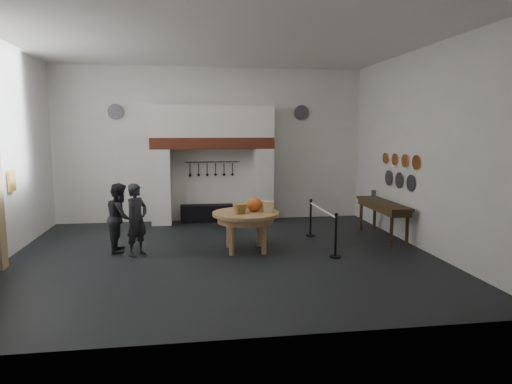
{
  "coord_description": "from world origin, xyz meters",
  "views": [
    {
      "loc": [
        -0.71,
        -9.56,
        2.69
      ],
      "look_at": [
        0.74,
        0.13,
        1.35
      ],
      "focal_mm": 32.0,
      "sensor_mm": 36.0,
      "label": 1
    }
  ],
  "objects": [
    {
      "name": "work_table",
      "position": [
        0.54,
        0.33,
        0.84
      ],
      "size": [
        1.55,
        1.55,
        0.07
      ],
      "primitive_type": "cylinder",
      "rotation": [
        0.0,
        0.0,
        0.04
      ],
      "color": "tan",
      "rests_on": "floor"
    },
    {
      "name": "iron_range",
      "position": [
        0.0,
        3.72,
        0.25
      ],
      "size": [
        1.9,
        0.45,
        0.5
      ],
      "primitive_type": "cube",
      "color": "black",
      "rests_on": "floor"
    },
    {
      "name": "copper_pan_c",
      "position": [
        4.46,
        1.3,
        1.95
      ],
      "size": [
        0.03,
        0.3,
        0.3
      ],
      "primitive_type": "cylinder",
      "rotation": [
        0.0,
        1.57,
        0.0
      ],
      "color": "#C6662D",
      "rests_on": "wall_right"
    },
    {
      "name": "wall_front",
      "position": [
        0.0,
        -4.0,
        2.25
      ],
      "size": [
        9.0,
        0.02,
        4.5
      ],
      "primitive_type": "cube",
      "color": "white",
      "rests_on": "floor"
    },
    {
      "name": "cheese_block_big",
      "position": [
        1.04,
        0.28,
        0.99
      ],
      "size": [
        0.22,
        0.22,
        0.24
      ],
      "primitive_type": "cube",
      "color": "#DEC885",
      "rests_on": "work_table"
    },
    {
      "name": "barrier_rope",
      "position": [
        2.36,
        0.5,
        0.85
      ],
      "size": [
        0.04,
        2.0,
        0.04
      ],
      "primitive_type": "cylinder",
      "rotation": [
        1.57,
        0.0,
        0.0
      ],
      "color": "white",
      "rests_on": "barrier_post_near"
    },
    {
      "name": "floor",
      "position": [
        0.0,
        0.0,
        0.0
      ],
      "size": [
        9.0,
        8.0,
        0.02
      ],
      "primitive_type": "cube",
      "color": "black",
      "rests_on": "ground"
    },
    {
      "name": "pewter_plate_left",
      "position": [
        4.46,
        0.4,
        1.45
      ],
      "size": [
        0.03,
        0.4,
        0.4
      ],
      "primitive_type": "cylinder",
      "rotation": [
        0.0,
        1.57,
        0.0
      ],
      "color": "#4C4C51",
      "rests_on": "wall_right"
    },
    {
      "name": "wicker_basket",
      "position": [
        0.39,
        0.18,
        0.98
      ],
      "size": [
        0.33,
        0.33,
        0.22
      ],
      "primitive_type": "cone",
      "rotation": [
        3.14,
        0.0,
        0.04
      ],
      "color": "olive",
      "rests_on": "work_table"
    },
    {
      "name": "hearth_brick_band",
      "position": [
        0.0,
        3.65,
        2.31
      ],
      "size": [
        3.5,
        0.72,
        0.32
      ],
      "primitive_type": "cube",
      "color": "#9E442B",
      "rests_on": "chimney_pier_left"
    },
    {
      "name": "barrier_post_far",
      "position": [
        2.36,
        1.5,
        0.45
      ],
      "size": [
        0.05,
        0.05,
        0.9
      ],
      "primitive_type": "cylinder",
      "color": "black",
      "rests_on": "floor"
    },
    {
      "name": "chimney_hood",
      "position": [
        0.0,
        3.65,
        2.92
      ],
      "size": [
        3.5,
        0.7,
        0.9
      ],
      "primitive_type": "cube",
      "color": "silver",
      "rests_on": "hearth_brick_band"
    },
    {
      "name": "visitor_near",
      "position": [
        -1.82,
        0.31,
        0.78
      ],
      "size": [
        0.64,
        0.68,
        1.56
      ],
      "primitive_type": "imported",
      "rotation": [
        0.0,
        0.0,
        0.92
      ],
      "color": "black",
      "rests_on": "floor"
    },
    {
      "name": "side_table",
      "position": [
        4.1,
        1.09,
        0.87
      ],
      "size": [
        0.55,
        2.2,
        0.06
      ],
      "primitive_type": "cube",
      "color": "#3C2C15",
      "rests_on": "floor"
    },
    {
      "name": "wall_plaque",
      "position": [
        -4.45,
        0.8,
        1.6
      ],
      "size": [
        0.05,
        0.34,
        0.44
      ],
      "primitive_type": "cube",
      "color": "gold",
      "rests_on": "wall_left"
    },
    {
      "name": "utensil_rail",
      "position": [
        0.0,
        3.92,
        1.75
      ],
      "size": [
        1.6,
        0.02,
        0.02
      ],
      "primitive_type": "cylinder",
      "rotation": [
        0.0,
        1.57,
        0.0
      ],
      "color": "black",
      "rests_on": "wall_back"
    },
    {
      "name": "pewter_plate_right",
      "position": [
        4.46,
        1.6,
        1.45
      ],
      "size": [
        0.03,
        0.4,
        0.4
      ],
      "primitive_type": "cylinder",
      "rotation": [
        0.0,
        1.57,
        0.0
      ],
      "color": "#4C4C51",
      "rests_on": "wall_right"
    },
    {
      "name": "copper_pan_d",
      "position": [
        4.46,
        1.85,
        1.95
      ],
      "size": [
        0.03,
        0.28,
        0.28
      ],
      "primitive_type": "cylinder",
      "rotation": [
        0.0,
        1.57,
        0.0
      ],
      "color": "#C6662D",
      "rests_on": "wall_right"
    },
    {
      "name": "pumpkin",
      "position": [
        0.74,
        0.43,
        1.03
      ],
      "size": [
        0.36,
        0.36,
        0.31
      ],
      "primitive_type": "ellipsoid",
      "color": "#D1521D",
      "rests_on": "work_table"
    },
    {
      "name": "chimney_pier_left",
      "position": [
        -1.48,
        3.65,
        1.07
      ],
      "size": [
        0.55,
        0.7,
        2.15
      ],
      "primitive_type": "cube",
      "color": "silver",
      "rests_on": "floor"
    },
    {
      "name": "copper_pan_a",
      "position": [
        4.46,
        0.2,
        1.95
      ],
      "size": [
        0.03,
        0.34,
        0.34
      ],
      "primitive_type": "cylinder",
      "rotation": [
        0.0,
        1.57,
        0.0
      ],
      "color": "#C6662D",
      "rests_on": "wall_right"
    },
    {
      "name": "chimney_pier_right",
      "position": [
        1.48,
        3.65,
        1.07
      ],
      "size": [
        0.55,
        0.7,
        2.15
      ],
      "primitive_type": "cube",
      "color": "silver",
      "rests_on": "floor"
    },
    {
      "name": "pewter_plate_back_left",
      "position": [
        -2.7,
        3.96,
        3.2
      ],
      "size": [
        0.44,
        0.03,
        0.44
      ],
      "primitive_type": "cylinder",
      "rotation": [
        1.57,
        0.0,
        0.0
      ],
      "color": "#4C4C51",
      "rests_on": "wall_back"
    },
    {
      "name": "visitor_far",
      "position": [
        -2.22,
        0.71,
        0.76
      ],
      "size": [
        0.62,
        0.77,
        1.53
      ],
      "primitive_type": "imported",
      "rotation": [
        0.0,
        0.0,
        1.62
      ],
      "color": "black",
      "rests_on": "floor"
    },
    {
      "name": "barrier_post_near",
      "position": [
        2.36,
        -0.5,
        0.45
      ],
      "size": [
        0.05,
        0.05,
        0.9
      ],
      "primitive_type": "cylinder",
      "color": "black",
      "rests_on": "floor"
    },
    {
      "name": "wall_right",
      "position": [
        4.5,
        0.0,
        2.25
      ],
      "size": [
        0.02,
        8.0,
        4.5
      ],
      "primitive_type": "cube",
      "color": "white",
      "rests_on": "floor"
    },
    {
      "name": "pewter_plate_mid",
      "position": [
        4.46,
        1.0,
        1.45
      ],
      "size": [
        0.03,
        0.4,
        0.4
      ],
      "primitive_type": "cylinder",
      "rotation": [
        0.0,
        1.57,
        0.0
      ],
      "color": "#4C4C51",
      "rests_on": "wall_right"
    },
    {
      "name": "pewter_jug",
      "position": [
        4.1,
        1.69,
        1.01
      ],
      "size": [
        0.12,
        0.12,
        0.22
      ],
      "primitive_type": "cylinder",
      "color": "#535359",
      "rests_on": "side_table"
    },
    {
      "name": "bread_loaf",
      "position": [
        0.44,
        0.68,
        0.94
      ],
      "size": [
        0.31,
        0.18,
        0.13
      ],
      "primitive_type": "ellipsoid",
      "color": "olive",
      "rests_on": "work_table"
    },
    {
      "name": "cheese_block_small",
      "position": [
        1.02,
        0.58,
        0.97
      ],
      "size": [
        0.18,
        0.18,
        0.2
      ],
      "primitive_type": "cube",
      "color": "#F6D893",
      "rests_on": "work_table"
    },
    {
      "name": "pewter_plate_back_right",
      "position": [
        2.7,
        3.96,
        3.2
      ],
      "size": [
        0.44,
        0.03,
        0.44
      ],
      "primitive_type": "cylinder",
      "rotation": [
        1.57,
        0.0,
        0.0
      ],
      "color": "#4C4C51",
      "rests_on": "wall_back"
    },
    {
      "name": "wall_back",
      "position": [
        0.0,
        4.0,
        2.25
      ],
      "size": [
        9.0,
        0.02,
        4.5
      ],
      "primitive_type": "cube",
      "color": "white",
      "rests_on": "floor"
    },
    {
      "name": "ceiling",
      "position": [
        0.0,
        0.0,
        4.5
      ],
      "size": [
        9.0,
        8.0,
        0.02
      ],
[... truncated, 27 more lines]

